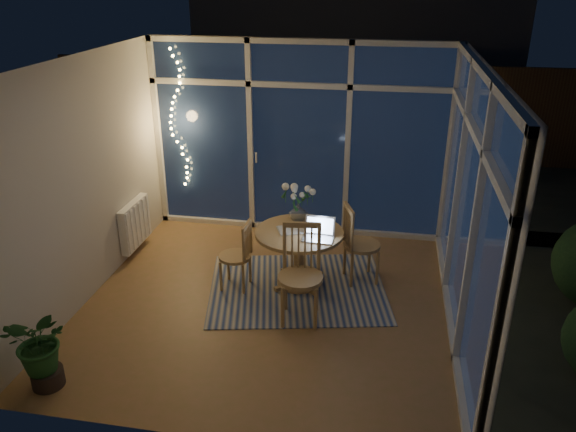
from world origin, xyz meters
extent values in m
plane|color=olive|center=(0.00, 0.00, 0.00)|extent=(4.00, 4.00, 0.00)
plane|color=white|center=(0.00, 0.00, 2.60)|extent=(4.00, 4.00, 0.00)
cube|color=beige|center=(0.00, 2.00, 1.30)|extent=(4.00, 0.04, 2.60)
cube|color=beige|center=(0.00, -2.00, 1.30)|extent=(4.00, 0.04, 2.60)
cube|color=beige|center=(-2.00, 0.00, 1.30)|extent=(0.04, 4.00, 2.60)
cube|color=beige|center=(2.00, 0.00, 1.30)|extent=(0.04, 4.00, 2.60)
cube|color=silver|center=(0.00, 1.96, 1.30)|extent=(4.00, 0.10, 2.60)
cube|color=silver|center=(1.96, 0.00, 1.30)|extent=(0.10, 4.00, 2.60)
cube|color=white|center=(-1.94, 0.90, 0.40)|extent=(0.10, 0.70, 0.58)
cube|color=black|center=(0.50, 5.00, -0.06)|extent=(12.00, 6.00, 0.10)
cube|color=#3C2515|center=(0.00, 5.50, 0.90)|extent=(11.00, 0.08, 1.80)
cube|color=#32343C|center=(0.30, 8.50, 2.20)|extent=(7.00, 3.00, 2.20)
sphere|color=black|center=(-0.80, 3.40, 0.45)|extent=(0.90, 0.90, 0.90)
cube|color=#B9AE96|center=(0.26, 0.37, 0.01)|extent=(2.28, 1.98, 0.01)
cylinder|color=#A67B4B|center=(0.26, 0.47, 0.34)|extent=(1.18, 1.18, 0.68)
cube|color=#A67B4B|center=(-0.45, 0.27, 0.42)|extent=(0.41, 0.41, 0.84)
cube|color=#A67B4B|center=(0.95, 0.69, 0.48)|extent=(0.58, 0.58, 0.97)
cube|color=#A67B4B|center=(0.38, -0.25, 0.53)|extent=(0.53, 0.53, 1.05)
imported|color=silver|center=(0.19, 0.76, 0.79)|extent=(0.24, 0.24, 0.21)
imported|color=white|center=(0.48, 0.69, 0.70)|extent=(0.18, 0.18, 0.04)
cube|color=#B8B6AF|center=(0.16, 0.52, 0.69)|extent=(0.40, 0.35, 0.01)
cube|color=black|center=(0.32, 0.43, 0.69)|extent=(0.13, 0.08, 0.01)
imported|color=#18451E|center=(-1.64, -1.65, 0.38)|extent=(0.62, 0.56, 0.76)
camera|label=1|loc=(1.15, -5.16, 3.38)|focal=35.00mm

